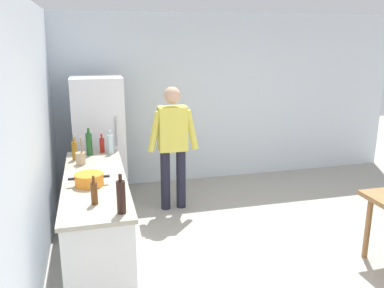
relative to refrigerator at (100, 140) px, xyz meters
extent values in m
plane|color=#9E998E|center=(1.90, -2.40, -0.90)|extent=(14.00, 14.00, 0.00)
cube|color=silver|center=(1.90, 0.60, 0.45)|extent=(6.40, 0.12, 2.70)
cube|color=silver|center=(-0.70, -2.20, 0.45)|extent=(0.12, 5.60, 2.70)
cube|color=white|center=(-0.10, -1.60, -0.47)|extent=(0.60, 2.12, 0.86)
cube|color=#B2A893|center=(-0.10, -1.60, -0.02)|extent=(0.64, 2.20, 0.04)
cube|color=white|center=(0.00, 0.00, 0.00)|extent=(0.70, 0.64, 1.80)
cylinder|color=#B2B2B7|center=(0.22, -0.34, 0.20)|extent=(0.02, 0.02, 0.40)
cylinder|color=#1E1E2D|center=(0.84, -0.55, -0.48)|extent=(0.13, 0.13, 0.84)
cylinder|color=#1E1E2D|center=(1.06, -0.55, -0.48)|extent=(0.13, 0.13, 0.84)
cube|color=#D8CC4C|center=(0.95, -0.55, 0.24)|extent=(0.38, 0.22, 0.60)
sphere|color=tan|center=(0.95, -0.55, 0.69)|extent=(0.22, 0.22, 0.22)
cylinder|color=#D8CC4C|center=(0.70, -0.59, 0.22)|extent=(0.20, 0.09, 0.55)
cylinder|color=#D8CC4C|center=(1.20, -0.59, 0.22)|extent=(0.20, 0.09, 0.55)
cylinder|color=olive|center=(2.70, -2.35, -0.55)|extent=(0.06, 0.06, 0.70)
cylinder|color=orange|center=(-0.15, -1.80, 0.06)|extent=(0.28, 0.28, 0.12)
cube|color=black|center=(-0.32, -1.80, 0.08)|extent=(0.06, 0.03, 0.02)
cube|color=black|center=(0.02, -1.80, 0.08)|extent=(0.06, 0.03, 0.02)
cylinder|color=tan|center=(-0.24, -1.08, 0.07)|extent=(0.11, 0.11, 0.14)
cylinder|color=olive|center=(-0.22, -1.07, 0.21)|extent=(0.02, 0.05, 0.22)
cylinder|color=olive|center=(-0.22, -1.09, 0.21)|extent=(0.02, 0.04, 0.22)
cylinder|color=silver|center=(0.12, -0.72, 0.12)|extent=(0.07, 0.07, 0.24)
cylinder|color=silver|center=(0.12, -0.72, 0.27)|extent=(0.03, 0.03, 0.06)
cylinder|color=#B22319|center=(0.02, -0.63, 0.09)|extent=(0.06, 0.06, 0.18)
cylinder|color=#B22319|center=(0.02, -0.63, 0.21)|extent=(0.02, 0.02, 0.06)
cylinder|color=#1E5123|center=(-0.14, -0.70, 0.14)|extent=(0.08, 0.08, 0.28)
cylinder|color=#1E5123|center=(-0.14, -0.70, 0.31)|extent=(0.03, 0.03, 0.06)
cylinder|color=#5B3314|center=(-0.11, -2.29, 0.10)|extent=(0.06, 0.06, 0.20)
cylinder|color=#5B3314|center=(-0.11, -2.29, 0.23)|extent=(0.02, 0.02, 0.06)
cylinder|color=black|center=(0.10, -2.54, 0.14)|extent=(0.08, 0.08, 0.28)
cylinder|color=black|center=(0.10, -2.54, 0.31)|extent=(0.03, 0.03, 0.06)
cylinder|color=#996619|center=(-0.31, -0.88, 0.11)|extent=(0.06, 0.06, 0.22)
cylinder|color=#996619|center=(-0.31, -0.88, 0.25)|extent=(0.03, 0.03, 0.06)
camera|label=1|loc=(-0.09, -5.65, 1.41)|focal=37.32mm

